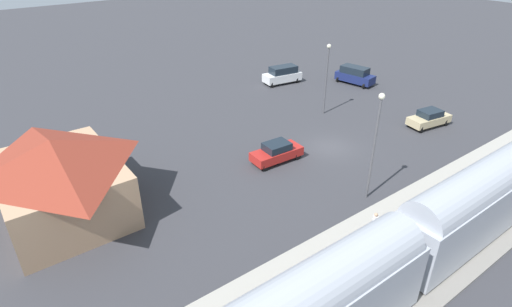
# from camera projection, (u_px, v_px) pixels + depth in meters

# --- Properties ---
(ground_plane) EXTENTS (200.00, 200.00, 0.00)m
(ground_plane) POSITION_uv_depth(u_px,v_px,m) (330.00, 147.00, 37.58)
(ground_plane) COLOR #38383D
(railway_track) EXTENTS (4.80, 70.00, 0.30)m
(railway_track) POSITION_uv_depth(u_px,v_px,m) (481.00, 224.00, 27.69)
(railway_track) COLOR gray
(railway_track) RESTS_ON ground
(platform) EXTENTS (3.20, 46.00, 0.30)m
(platform) POSITION_uv_depth(u_px,v_px,m) (428.00, 196.00, 30.48)
(platform) COLOR #A8A399
(platform) RESTS_ON ground
(station_building) EXTENTS (10.31, 8.17, 5.79)m
(station_building) POSITION_uv_depth(u_px,v_px,m) (59.00, 177.00, 27.43)
(station_building) COLOR tan
(station_building) RESTS_ON ground
(pedestrian_on_platform) EXTENTS (0.36, 0.36, 1.71)m
(pedestrian_on_platform) POSITION_uv_depth(u_px,v_px,m) (375.00, 222.00, 25.94)
(pedestrian_on_platform) COLOR brown
(pedestrian_on_platform) RESTS_ON platform
(sedan_tan) EXTENTS (2.51, 4.73, 1.74)m
(sedan_tan) POSITION_uv_depth(u_px,v_px,m) (429.00, 118.00, 41.23)
(sedan_tan) COLOR #C6B284
(sedan_tan) RESTS_ON ground
(sedan_red) EXTENTS (2.04, 4.58, 1.74)m
(sedan_red) POSITION_uv_depth(u_px,v_px,m) (277.00, 152.00, 34.95)
(sedan_red) COLOR red
(sedan_red) RESTS_ON ground
(suv_navy) EXTENTS (5.18, 3.09, 2.22)m
(suv_navy) POSITION_uv_depth(u_px,v_px,m) (355.00, 75.00, 52.52)
(suv_navy) COLOR navy
(suv_navy) RESTS_ON ground
(suv_white) EXTENTS (2.61, 5.12, 2.22)m
(suv_white) POSITION_uv_depth(u_px,v_px,m) (283.00, 75.00, 52.69)
(suv_white) COLOR white
(suv_white) RESTS_ON ground
(light_pole_near_platform) EXTENTS (0.44, 0.44, 8.19)m
(light_pole_near_platform) POSITION_uv_depth(u_px,v_px,m) (376.00, 136.00, 28.17)
(light_pole_near_platform) COLOR #515156
(light_pole_near_platform) RESTS_ON ground
(light_pole_lot_center) EXTENTS (0.44, 0.44, 7.49)m
(light_pole_lot_center) POSITION_uv_depth(u_px,v_px,m) (327.00, 71.00, 42.26)
(light_pole_lot_center) COLOR #515156
(light_pole_lot_center) RESTS_ON ground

